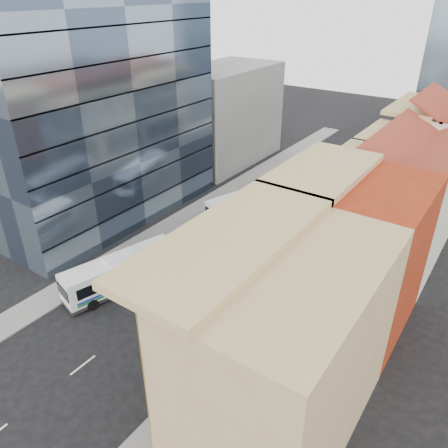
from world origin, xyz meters
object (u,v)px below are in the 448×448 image
Objects in this scene: shophouse_tan at (287,352)px; bus_left_near at (121,271)px; office_tower at (92,84)px; bus_right at (276,252)px; bus_left_far at (249,204)px.

shophouse_tan is 1.31× the size of bus_left_near.
shophouse_tan is 0.47× the size of office_tower.
shophouse_tan is 35.19m from office_tower.
office_tower is 2.82× the size of bus_right.
bus_left_near is 14.53m from bus_right.
shophouse_tan is at bearing -24.30° from office_tower.
bus_left_near is (-18.51, 4.30, -4.28)m from shophouse_tan.
bus_left_far is (2.09, 18.17, 0.03)m from bus_left_near.
bus_left_near is at bearing -116.16° from bus_right.
shophouse_tan is 1.29× the size of bus_left_far.
shophouse_tan is 28.15m from bus_left_far.
bus_left_far is 1.02× the size of bus_right.
bus_left_near is at bearing 166.93° from shophouse_tan.
bus_right is at bearing 2.56° from office_tower.
office_tower reaches higher than bus_left_near.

